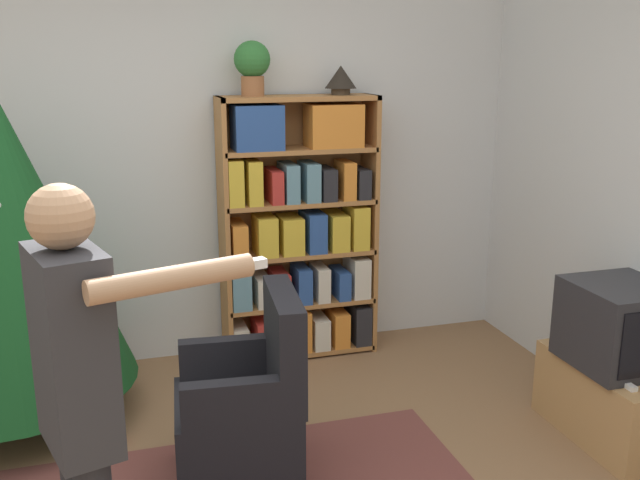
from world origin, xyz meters
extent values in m
cube|color=silver|center=(0.00, 2.20, 1.30)|extent=(8.00, 0.10, 2.60)
cube|color=#A8703D|center=(0.29, 1.97, 0.86)|extent=(0.03, 0.31, 1.71)
cube|color=#A8703D|center=(1.26, 1.97, 0.86)|extent=(0.03, 0.31, 1.71)
cube|color=#A8703D|center=(0.78, 1.97, 1.70)|extent=(1.01, 0.31, 0.03)
cube|color=#A8703D|center=(0.78, 2.12, 0.86)|extent=(1.01, 0.01, 1.71)
cube|color=#A8703D|center=(0.78, 1.97, 0.03)|extent=(0.98, 0.31, 0.03)
cube|color=beige|center=(0.36, 1.97, 0.15)|extent=(0.10, 0.29, 0.20)
cube|color=#B22D28|center=(0.50, 1.95, 0.16)|extent=(0.09, 0.25, 0.23)
cube|color=orange|center=(0.64, 1.94, 0.14)|extent=(0.08, 0.23, 0.20)
cube|color=orange|center=(0.77, 1.93, 0.18)|extent=(0.10, 0.22, 0.27)
cube|color=beige|center=(0.90, 1.94, 0.15)|extent=(0.11, 0.24, 0.21)
cube|color=orange|center=(1.04, 1.95, 0.16)|extent=(0.11, 0.25, 0.24)
cube|color=#232328|center=(1.19, 1.96, 0.18)|extent=(0.11, 0.28, 0.27)
cube|color=#A8703D|center=(0.78, 1.97, 0.37)|extent=(0.98, 0.31, 0.03)
cube|color=#5B899E|center=(0.37, 1.96, 0.50)|extent=(0.12, 0.28, 0.25)
cube|color=beige|center=(0.52, 1.96, 0.47)|extent=(0.09, 0.29, 0.19)
cube|color=#B22D28|center=(0.64, 1.95, 0.49)|extent=(0.10, 0.26, 0.21)
cube|color=#284C93|center=(0.78, 1.94, 0.50)|extent=(0.09, 0.25, 0.23)
cube|color=beige|center=(0.91, 1.94, 0.49)|extent=(0.08, 0.24, 0.23)
cube|color=#284C93|center=(1.05, 1.95, 0.48)|extent=(0.08, 0.25, 0.19)
cube|color=beige|center=(1.17, 1.95, 0.52)|extent=(0.11, 0.26, 0.27)
cube|color=#A8703D|center=(0.78, 1.97, 0.70)|extent=(0.98, 0.31, 0.03)
cube|color=orange|center=(0.37, 1.96, 0.83)|extent=(0.10, 0.29, 0.22)
cube|color=gold|center=(0.55, 1.94, 0.84)|extent=(0.12, 0.24, 0.25)
cube|color=gold|center=(0.71, 1.95, 0.84)|extent=(0.14, 0.25, 0.24)
cube|color=#284C93|center=(0.87, 1.97, 0.85)|extent=(0.12, 0.29, 0.26)
cube|color=gold|center=(1.02, 1.97, 0.84)|extent=(0.12, 0.29, 0.24)
cube|color=gold|center=(1.16, 1.94, 0.86)|extent=(0.11, 0.25, 0.28)
cube|color=#A8703D|center=(0.78, 1.97, 1.04)|extent=(0.98, 0.31, 0.03)
cube|color=gold|center=(0.35, 1.95, 1.20)|extent=(0.09, 0.26, 0.28)
cube|color=gold|center=(0.47, 1.94, 1.19)|extent=(0.09, 0.24, 0.27)
cube|color=#B22D28|center=(0.61, 1.96, 1.16)|extent=(0.07, 0.28, 0.21)
cube|color=#5B899E|center=(0.71, 1.96, 1.18)|extent=(0.09, 0.27, 0.24)
cube|color=#5B899E|center=(0.84, 1.94, 1.18)|extent=(0.09, 0.25, 0.24)
cube|color=#232328|center=(0.95, 1.95, 1.16)|extent=(0.09, 0.26, 0.20)
cube|color=orange|center=(1.08, 1.93, 1.18)|extent=(0.08, 0.23, 0.24)
cube|color=#232328|center=(1.18, 1.97, 1.15)|extent=(0.08, 0.29, 0.19)
cube|color=#A8703D|center=(0.78, 1.97, 1.38)|extent=(0.98, 0.31, 0.03)
cube|color=#284C93|center=(0.51, 1.94, 1.53)|extent=(0.30, 0.24, 0.27)
cube|color=orange|center=(1.00, 1.93, 1.53)|extent=(0.34, 0.23, 0.27)
cube|color=tan|center=(2.05, 0.43, 0.21)|extent=(0.42, 0.78, 0.42)
cube|color=#28282D|center=(2.05, 0.43, 0.63)|extent=(0.47, 0.49, 0.43)
cube|color=white|center=(1.93, 0.20, 0.43)|extent=(0.04, 0.12, 0.02)
cylinder|color=#4C3323|center=(-0.96, 1.53, 0.05)|extent=(0.36, 0.36, 0.10)
cylinder|color=brown|center=(-0.96, 1.53, 0.16)|extent=(0.08, 0.08, 0.12)
sphere|color=red|center=(-0.99, 2.05, 0.52)|extent=(0.04, 0.04, 0.04)
sphere|color=red|center=(-0.76, 1.18, 0.83)|extent=(0.07, 0.07, 0.07)
sphere|color=silver|center=(-0.62, 1.50, 1.01)|extent=(0.06, 0.06, 0.06)
sphere|color=#335BB2|center=(-0.80, 1.15, 0.80)|extent=(0.05, 0.05, 0.05)
sphere|color=#335BB2|center=(-0.64, 1.63, 1.02)|extent=(0.05, 0.05, 0.05)
sphere|color=#335BB2|center=(-0.94, 1.78, 1.26)|extent=(0.06, 0.06, 0.06)
sphere|color=gold|center=(-0.98, 2.03, 0.58)|extent=(0.05, 0.05, 0.05)
cube|color=black|center=(0.11, 0.61, 0.21)|extent=(0.61, 0.61, 0.42)
cube|color=black|center=(0.34, 0.59, 0.67)|extent=(0.17, 0.57, 0.50)
cube|color=black|center=(0.13, 0.85, 0.52)|extent=(0.51, 0.13, 0.20)
cube|color=black|center=(0.09, 0.37, 0.52)|extent=(0.51, 0.13, 0.20)
cube|color=#2D2D33|center=(-0.51, -0.33, 1.13)|extent=(0.26, 0.36, 0.61)
cylinder|color=tan|center=(-0.57, -0.13, 1.10)|extent=(0.07, 0.07, 0.49)
cylinder|color=tan|center=(-0.23, -0.45, 1.36)|extent=(0.48, 0.20, 0.07)
cube|color=white|center=(0.00, -0.38, 1.36)|extent=(0.12, 0.07, 0.03)
sphere|color=tan|center=(-0.51, -0.33, 1.53)|extent=(0.19, 0.19, 0.19)
cylinder|color=#935B38|center=(0.50, 1.97, 1.77)|extent=(0.14, 0.14, 0.12)
sphere|color=#2D7033|center=(0.50, 1.97, 1.93)|extent=(0.22, 0.22, 0.22)
cylinder|color=#473828|center=(1.06, 1.97, 1.73)|extent=(0.12, 0.12, 0.04)
cone|color=black|center=(1.06, 1.97, 1.82)|extent=(0.20, 0.20, 0.14)
cube|color=#B22D28|center=(-0.50, 1.10, 0.02)|extent=(0.17, 0.18, 0.03)
cube|color=#B22D28|center=(-0.50, 1.09, 0.04)|extent=(0.20, 0.16, 0.03)
camera|label=1|loc=(-0.37, -2.38, 1.97)|focal=40.00mm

